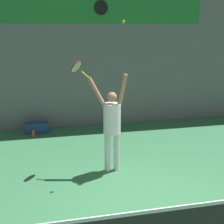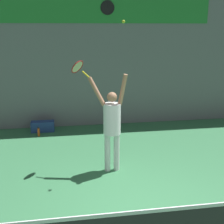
# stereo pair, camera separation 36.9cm
# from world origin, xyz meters

# --- Properties ---
(ground_plane) EXTENTS (18.00, 18.00, 0.00)m
(ground_plane) POSITION_xyz_m (0.00, 0.00, 0.00)
(ground_plane) COLOR #387A4C
(back_wall) EXTENTS (18.00, 0.10, 5.00)m
(back_wall) POSITION_xyz_m (0.00, 5.64, 2.50)
(back_wall) COLOR slate
(back_wall) RESTS_ON ground_plane
(sponsor_banner) EXTENTS (6.78, 0.02, 0.91)m
(sponsor_banner) POSITION_xyz_m (0.00, 5.58, 3.72)
(sponsor_banner) COLOR #288C38
(scoreboard_clock) EXTENTS (0.43, 0.04, 0.43)m
(scoreboard_clock) POSITION_xyz_m (0.11, 5.56, 3.72)
(scoreboard_clock) COLOR black
(tennis_player) EXTENTS (0.85, 0.48, 2.20)m
(tennis_player) POSITION_xyz_m (-0.32, 2.11, 1.14)
(tennis_player) COLOR white
(tennis_player) RESTS_ON ground_plane
(tennis_racket) EXTENTS (0.44, 0.43, 0.37)m
(tennis_racket) POSITION_xyz_m (-1.00, 2.55, 2.29)
(tennis_racket) COLOR yellow
(tennis_ball) EXTENTS (0.07, 0.07, 0.07)m
(tennis_ball) POSITION_xyz_m (-0.10, 2.04, 3.25)
(tennis_ball) COLOR #CCDB2D
(water_bottle) EXTENTS (0.07, 0.07, 0.28)m
(water_bottle) POSITION_xyz_m (-2.10, 4.73, 0.13)
(water_bottle) COLOR #D84C19
(water_bottle) RESTS_ON ground_plane
(equipment_bag) EXTENTS (0.71, 0.29, 0.33)m
(equipment_bag) POSITION_xyz_m (-2.00, 5.16, 0.16)
(equipment_bag) COLOR navy
(equipment_bag) RESTS_ON ground_plane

